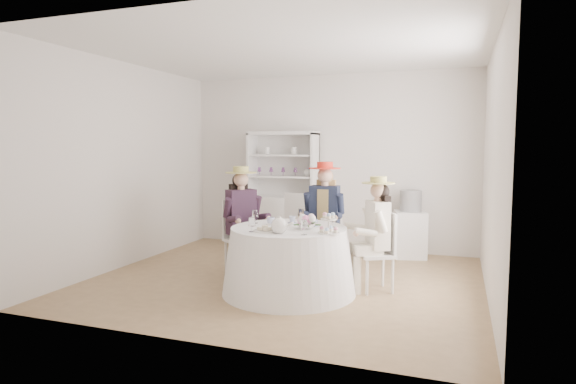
% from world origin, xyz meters
% --- Properties ---
extents(ground, '(4.50, 4.50, 0.00)m').
position_xyz_m(ground, '(0.00, 0.00, 0.00)').
color(ground, olive).
rests_on(ground, ground).
extents(ceiling, '(4.50, 4.50, 0.00)m').
position_xyz_m(ceiling, '(0.00, 0.00, 2.70)').
color(ceiling, white).
rests_on(ceiling, wall_back).
extents(wall_back, '(4.50, 0.00, 4.50)m').
position_xyz_m(wall_back, '(0.00, 2.00, 1.35)').
color(wall_back, silver).
rests_on(wall_back, ground).
extents(wall_front, '(4.50, 0.00, 4.50)m').
position_xyz_m(wall_front, '(0.00, -2.00, 1.35)').
color(wall_front, silver).
rests_on(wall_front, ground).
extents(wall_left, '(0.00, 4.50, 4.50)m').
position_xyz_m(wall_left, '(-2.25, 0.00, 1.35)').
color(wall_left, silver).
rests_on(wall_left, ground).
extents(wall_right, '(0.00, 4.50, 4.50)m').
position_xyz_m(wall_right, '(2.25, 0.00, 1.35)').
color(wall_right, silver).
rests_on(wall_right, ground).
extents(tea_table, '(1.46, 1.46, 0.72)m').
position_xyz_m(tea_table, '(0.21, -0.46, 0.36)').
color(tea_table, white).
rests_on(tea_table, ground).
extents(hutch, '(1.15, 0.59, 1.83)m').
position_xyz_m(hutch, '(-0.67, 1.76, 0.65)').
color(hutch, silver).
rests_on(hutch, ground).
extents(side_table, '(0.52, 0.52, 0.67)m').
position_xyz_m(side_table, '(1.29, 1.72, 0.33)').
color(side_table, silver).
rests_on(side_table, ground).
extents(hatbox, '(0.39, 0.39, 0.31)m').
position_xyz_m(hatbox, '(1.29, 1.72, 0.82)').
color(hatbox, black).
rests_on(hatbox, side_table).
extents(guest_left, '(0.58, 0.56, 1.35)m').
position_xyz_m(guest_left, '(-0.59, 0.06, 0.76)').
color(guest_left, silver).
rests_on(guest_left, ground).
extents(guest_mid, '(0.51, 0.53, 1.40)m').
position_xyz_m(guest_mid, '(0.35, 0.49, 0.79)').
color(guest_mid, silver).
rests_on(guest_mid, ground).
extents(guest_right, '(0.54, 0.50, 1.27)m').
position_xyz_m(guest_right, '(1.09, -0.08, 0.72)').
color(guest_right, silver).
rests_on(guest_right, ground).
extents(spare_chair, '(0.45, 0.45, 0.93)m').
position_xyz_m(spare_chair, '(-0.25, 1.29, 0.50)').
color(spare_chair, silver).
rests_on(spare_chair, ground).
extents(teacup_a, '(0.09, 0.09, 0.07)m').
position_xyz_m(teacup_a, '(-0.04, -0.37, 0.76)').
color(teacup_a, white).
rests_on(teacup_a, tea_table).
extents(teacup_b, '(0.09, 0.09, 0.07)m').
position_xyz_m(teacup_b, '(0.16, -0.19, 0.76)').
color(teacup_b, white).
rests_on(teacup_b, tea_table).
extents(teacup_c, '(0.09, 0.09, 0.07)m').
position_xyz_m(teacup_c, '(0.45, -0.30, 0.76)').
color(teacup_c, white).
rests_on(teacup_c, tea_table).
extents(flower_bowl, '(0.23, 0.23, 0.05)m').
position_xyz_m(flower_bowl, '(0.42, -0.49, 0.75)').
color(flower_bowl, white).
rests_on(flower_bowl, tea_table).
extents(flower_arrangement, '(0.21, 0.21, 0.08)m').
position_xyz_m(flower_arrangement, '(0.44, -0.51, 0.82)').
color(flower_arrangement, pink).
rests_on(flower_arrangement, tea_table).
extents(table_teapot, '(0.24, 0.17, 0.18)m').
position_xyz_m(table_teapot, '(0.24, -0.83, 0.80)').
color(table_teapot, white).
rests_on(table_teapot, tea_table).
extents(sandwich_plate, '(0.26, 0.26, 0.06)m').
position_xyz_m(sandwich_plate, '(0.07, -0.78, 0.74)').
color(sandwich_plate, white).
rests_on(sandwich_plate, tea_table).
extents(cupcake_stand, '(0.22, 0.22, 0.21)m').
position_xyz_m(cupcake_stand, '(0.71, -0.68, 0.80)').
color(cupcake_stand, white).
rests_on(cupcake_stand, tea_table).
extents(stemware_set, '(0.98, 0.94, 0.15)m').
position_xyz_m(stemware_set, '(0.21, -0.46, 0.80)').
color(stemware_set, white).
rests_on(stemware_set, tea_table).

